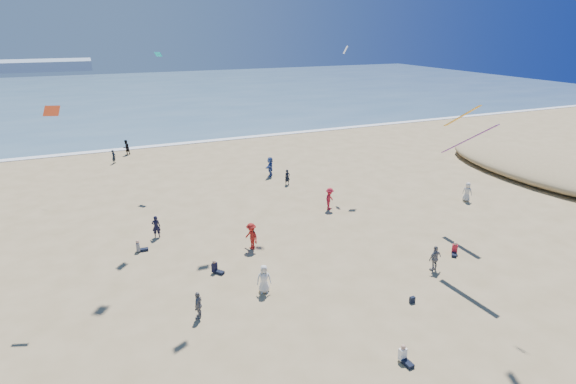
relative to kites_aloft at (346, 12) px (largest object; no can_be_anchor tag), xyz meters
name	(u,v)px	position (x,y,z in m)	size (l,w,h in m)	color
ocean	(123,94)	(-7.55, 82.44, -14.61)	(220.00, 100.00, 0.06)	#476B84
surf_line	(155,146)	(-7.55, 32.44, -14.60)	(220.00, 1.20, 0.08)	white
standing_flyers	(298,229)	(-2.11, 1.68, -13.78)	(33.11, 48.18, 1.95)	black
seated_group	(340,295)	(-3.14, -5.95, -14.22)	(19.78, 23.72, 0.84)	white
navy_bag	(412,300)	(0.39, -7.57, -14.47)	(0.28, 0.18, 0.34)	black
kites_aloft	(346,12)	(0.00, 0.00, 0.00)	(38.03, 42.19, 28.57)	red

